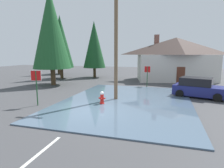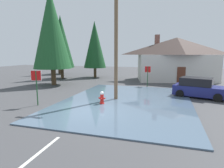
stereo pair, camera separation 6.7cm
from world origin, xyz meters
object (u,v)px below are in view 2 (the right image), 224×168
(fire_hydrant, at_px, (102,98))
(pine_tree_mid_left, at_px, (51,29))
(utility_pole, at_px, (116,40))
(stop_sign_far, at_px, (148,72))
(house, at_px, (176,58))
(pine_tree_short_left, at_px, (95,45))
(pine_tree_far_center, at_px, (61,42))
(pine_tree_tall_left, at_px, (58,46))
(stop_sign_near, at_px, (36,81))
(parked_car, at_px, (199,88))

(fire_hydrant, bearing_deg, pine_tree_mid_left, 141.59)
(utility_pole, distance_m, stop_sign_far, 7.64)
(house, bearing_deg, stop_sign_far, -116.65)
(utility_pole, bearing_deg, pine_tree_short_left, 118.13)
(pine_tree_far_center, bearing_deg, stop_sign_far, -15.53)
(fire_hydrant, distance_m, pine_tree_short_left, 16.30)
(house, bearing_deg, pine_tree_far_center, -170.80)
(fire_hydrant, xyz_separation_m, pine_tree_mid_left, (-8.30, 6.58, 5.83))
(house, relative_size, pine_tree_mid_left, 1.07)
(pine_tree_tall_left, distance_m, pine_tree_far_center, 6.38)
(pine_tree_tall_left, bearing_deg, stop_sign_far, -27.96)
(stop_sign_far, bearing_deg, pine_tree_tall_left, 152.04)
(stop_sign_near, xyz_separation_m, pine_tree_far_center, (-6.16, 13.47, 3.51))
(utility_pole, xyz_separation_m, pine_tree_mid_left, (-8.88, 4.93, 1.66))
(parked_car, bearing_deg, pine_tree_mid_left, 172.24)
(pine_tree_tall_left, xyz_separation_m, pine_tree_short_left, (7.91, -2.78, -0.05))
(fire_hydrant, distance_m, house, 15.70)
(stop_sign_far, relative_size, pine_tree_tall_left, 0.27)
(stop_sign_far, xyz_separation_m, pine_tree_mid_left, (-10.60, -1.86, 4.71))
(fire_hydrant, xyz_separation_m, pine_tree_far_center, (-10.44, 11.98, 4.79))
(fire_hydrant, distance_m, pine_tree_far_center, 16.60)
(utility_pole, height_order, parked_car, utility_pole)
(fire_hydrant, relative_size, house, 0.08)
(stop_sign_far, relative_size, pine_tree_short_left, 0.27)
(stop_sign_near, height_order, pine_tree_short_left, pine_tree_short_left)
(utility_pole, distance_m, pine_tree_tall_left, 21.39)
(house, height_order, pine_tree_mid_left, pine_tree_mid_left)
(utility_pole, distance_m, pine_tree_far_center, 15.11)
(pine_tree_tall_left, height_order, pine_tree_short_left, pine_tree_tall_left)
(stop_sign_near, xyz_separation_m, house, (9.64, 16.03, 1.20))
(house, distance_m, pine_tree_mid_left, 16.16)
(house, relative_size, pine_tree_far_center, 1.28)
(house, relative_size, pine_tree_short_left, 1.38)
(parked_car, xyz_separation_m, pine_tree_far_center, (-17.40, 7.48, 4.49))
(stop_sign_near, distance_m, pine_tree_short_left, 16.31)
(stop_sign_near, bearing_deg, stop_sign_far, 56.50)
(stop_sign_far, distance_m, pine_tree_mid_left, 11.75)
(utility_pole, bearing_deg, fire_hydrant, -109.16)
(stop_sign_near, distance_m, stop_sign_far, 11.91)
(stop_sign_near, distance_m, house, 18.74)
(parked_car, distance_m, pine_tree_short_left, 17.01)
(stop_sign_far, relative_size, pine_tree_mid_left, 0.21)
(stop_sign_near, relative_size, pine_tree_far_center, 0.28)
(stop_sign_near, relative_size, stop_sign_far, 1.09)
(parked_car, bearing_deg, stop_sign_near, -151.95)
(fire_hydrant, relative_size, stop_sign_far, 0.43)
(fire_hydrant, height_order, parked_car, parked_car)
(pine_tree_mid_left, bearing_deg, pine_tree_far_center, 111.55)
(utility_pole, xyz_separation_m, parked_car, (6.39, 2.85, -3.87))
(stop_sign_far, bearing_deg, stop_sign_near, -123.50)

